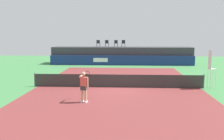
% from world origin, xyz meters
% --- Properties ---
extents(ground_plane, '(48.00, 48.00, 0.00)m').
position_xyz_m(ground_plane, '(0.00, 3.00, 0.00)').
color(ground_plane, '#3D7A42').
extents(court_inner, '(12.00, 22.00, 0.00)m').
position_xyz_m(court_inner, '(0.00, 0.00, 0.00)').
color(court_inner, maroon).
rests_on(court_inner, ground).
extents(sponsor_wall, '(18.00, 0.22, 1.20)m').
position_xyz_m(sponsor_wall, '(-0.01, 13.50, 0.60)').
color(sponsor_wall, navy).
rests_on(sponsor_wall, ground).
extents(spectator_platform, '(18.00, 2.80, 2.20)m').
position_xyz_m(spectator_platform, '(0.00, 15.30, 1.10)').
color(spectator_platform, '#38383D').
rests_on(spectator_platform, ground).
extents(spectator_chair_far_left, '(0.45, 0.45, 0.89)m').
position_xyz_m(spectator_chair_far_left, '(-3.11, 15.52, 2.69)').
color(spectator_chair_far_left, '#1E232D').
rests_on(spectator_chair_far_left, spectator_platform).
extents(spectator_chair_left, '(0.47, 0.47, 0.89)m').
position_xyz_m(spectator_chair_left, '(-1.97, 15.43, 2.69)').
color(spectator_chair_left, '#1E232D').
rests_on(spectator_chair_left, spectator_platform).
extents(spectator_chair_center, '(0.48, 0.48, 0.89)m').
position_xyz_m(spectator_chair_center, '(-0.78, 15.35, 2.69)').
color(spectator_chair_center, '#1E232D').
rests_on(spectator_chair_center, spectator_platform).
extents(spectator_chair_right, '(0.47, 0.47, 0.89)m').
position_xyz_m(spectator_chair_right, '(0.19, 15.48, 2.69)').
color(spectator_chair_right, '#1E232D').
rests_on(spectator_chair_right, spectator_platform).
extents(umpire_chair, '(0.51, 0.51, 2.76)m').
position_xyz_m(umpire_chair, '(6.65, -0.02, 1.59)').
color(umpire_chair, white).
rests_on(umpire_chair, ground).
extents(tennis_net, '(12.40, 0.02, 0.95)m').
position_xyz_m(tennis_net, '(0.00, 0.00, 0.47)').
color(tennis_net, '#2D2D2D').
rests_on(tennis_net, ground).
extents(net_post_near, '(0.10, 0.10, 1.00)m').
position_xyz_m(net_post_near, '(-6.20, 0.00, 0.50)').
color(net_post_near, '#4C4C51').
rests_on(net_post_near, ground).
extents(net_post_far, '(0.10, 0.10, 1.00)m').
position_xyz_m(net_post_far, '(6.20, 0.00, 0.50)').
color(net_post_far, '#4C4C51').
rests_on(net_post_far, ground).
extents(tennis_player, '(0.56, 1.24, 1.77)m').
position_xyz_m(tennis_player, '(-1.78, -4.34, 0.96)').
color(tennis_player, white).
rests_on(tennis_player, court_inner).
extents(tennis_ball, '(0.07, 0.07, 0.07)m').
position_xyz_m(tennis_ball, '(5.27, -1.20, 0.04)').
color(tennis_ball, '#D8EA33').
rests_on(tennis_ball, court_inner).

